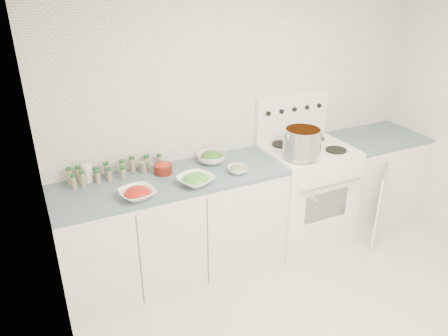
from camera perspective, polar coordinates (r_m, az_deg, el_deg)
The scene contains 14 objects.
floor at distance 3.50m, azimuth 14.79°, elevation -20.08°, with size 3.50×3.50×0.00m, color beige.
room_walls at distance 2.66m, azimuth 18.45°, elevation 4.48°, with size 3.54×3.04×2.52m.
counter_left at distance 3.69m, azimuth -6.61°, elevation -7.64°, with size 1.85×0.62×0.90m.
stove at distance 4.20m, azimuth 10.40°, elevation -2.85°, with size 0.76×0.70×1.36m.
counter_right at distance 4.71m, azimuth 18.54°, elevation -1.20°, with size 0.89×0.88×0.90m.
stock_pot at distance 3.73m, azimuth 10.17°, elevation 3.40°, with size 0.34×0.32×0.24m.
bowl_tomato at distance 3.22m, azimuth -11.26°, elevation -3.23°, with size 0.29×0.29×0.08m.
bowl_snowpea at distance 3.35m, azimuth -3.73°, elevation -1.54°, with size 0.34×0.34×0.09m.
bowl_broccoli at distance 3.71m, azimuth -1.65°, elevation 1.41°, with size 0.33×0.33×0.10m.
bowl_zucchini at distance 3.53m, azimuth 1.81°, elevation -0.15°, with size 0.22×0.22×0.07m.
bowl_pepper at distance 3.55m, azimuth -7.98°, elevation 0.01°, with size 0.15×0.15×0.09m.
salt_canister at distance 3.52m, azimuth -17.38°, elevation -0.66°, with size 0.07×0.07×0.14m, color white.
tin_can at distance 3.58m, azimuth -10.42°, elevation 0.12°, with size 0.07×0.07×0.09m, color #9E9A86.
spice_cluster at distance 3.54m, azimuth -14.81°, elevation -0.37°, with size 0.76×0.16×0.14m.
Camera 1 is at (-1.78, -1.77, 2.44)m, focal length 35.00 mm.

